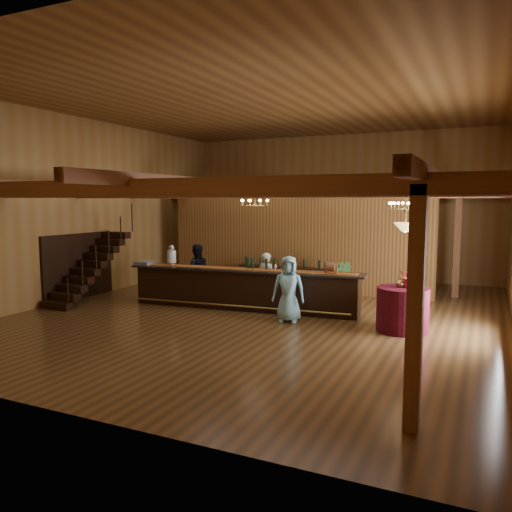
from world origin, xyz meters
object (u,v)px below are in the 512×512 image
at_px(chandelier_left, 255,202).
at_px(tasting_bar, 244,289).
at_px(staff_second, 197,271).
at_px(round_table, 403,309).
at_px(beverage_dispenser, 172,255).
at_px(chandelier_right, 405,205).
at_px(guest, 289,289).
at_px(raffle_drum, 331,267).
at_px(floor_plant, 340,281).
at_px(backbar_shelf, 282,279).
at_px(pendant_lamp, 405,227).
at_px(bartender, 267,279).

bearing_deg(chandelier_left, tasting_bar, -97.04).
bearing_deg(staff_second, round_table, 134.70).
height_order(tasting_bar, chandelier_left, chandelier_left).
distance_m(beverage_dispenser, staff_second, 1.09).
distance_m(chandelier_right, guest, 3.56).
distance_m(raffle_drum, guest, 1.38).
xyz_separation_m(staff_second, guest, (3.64, -1.63, -0.01)).
relative_size(chandelier_left, chandelier_right, 1.00).
xyz_separation_m(round_table, guest, (-2.70, -0.28, 0.32)).
relative_size(guest, floor_plant, 1.35).
bearing_deg(tasting_bar, raffle_drum, -1.21).
bearing_deg(backbar_shelf, round_table, -36.65).
bearing_deg(staff_second, raffle_drum, 139.14).
relative_size(chandelier_right, pendant_lamp, 0.89).
bearing_deg(backbar_shelf, bartender, -78.04).
height_order(tasting_bar, round_table, tasting_bar).
bearing_deg(chandelier_left, backbar_shelf, 91.70).
height_order(tasting_bar, raffle_drum, raffle_drum).
xyz_separation_m(raffle_drum, guest, (-0.77, -1.05, -0.47)).
relative_size(chandelier_left, floor_plant, 0.66).
distance_m(round_table, guest, 2.73).
xyz_separation_m(tasting_bar, pendant_lamp, (4.37, -0.61, 1.84)).
xyz_separation_m(chandelier_left, pendant_lamp, (4.30, -1.19, -0.54)).
bearing_deg(floor_plant, tasting_bar, -136.21).
relative_size(staff_second, floor_plant, 1.37).
bearing_deg(chandelier_right, chandelier_left, 179.74).
distance_m(tasting_bar, raffle_drum, 2.55).
relative_size(chandelier_left, bartender, 0.52).
xyz_separation_m(beverage_dispenser, pendant_lamp, (6.64, -0.47, 1.00)).
relative_size(chandelier_left, staff_second, 0.48).
bearing_deg(guest, raffle_drum, 42.97).
distance_m(pendant_lamp, floor_plant, 3.91).
relative_size(raffle_drum, round_table, 0.29).
bearing_deg(chandelier_left, pendant_lamp, -15.54).
relative_size(bartender, guest, 0.93).
relative_size(tasting_bar, beverage_dispenser, 11.21).
height_order(bartender, guest, guest).
xyz_separation_m(chandelier_left, floor_plant, (2.09, 1.48, -2.33)).
height_order(chandelier_left, pendant_lamp, same).
bearing_deg(pendant_lamp, backbar_shelf, 141.84).
height_order(round_table, pendant_lamp, pendant_lamp).
distance_m(backbar_shelf, chandelier_right, 5.35).
xyz_separation_m(chandelier_right, staff_second, (-6.16, 0.17, -2.04)).
bearing_deg(pendant_lamp, bartender, 162.25).
height_order(pendant_lamp, guest, pendant_lamp).
bearing_deg(bartender, backbar_shelf, -70.00).
bearing_deg(backbar_shelf, guest, -64.32).
bearing_deg(chandelier_left, raffle_drum, -10.35).
xyz_separation_m(pendant_lamp, guest, (-2.70, -0.28, -1.58)).
distance_m(chandelier_left, guest, 3.04).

